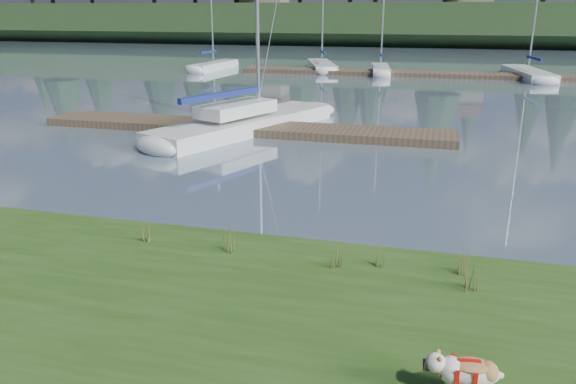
% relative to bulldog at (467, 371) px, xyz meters
% --- Properties ---
extents(ground, '(200.00, 200.00, 0.00)m').
position_rel_bulldog_xyz_m(ground, '(-3.76, 35.45, -0.67)').
color(ground, slate).
rests_on(ground, ground).
extents(bank, '(60.00, 9.00, 0.35)m').
position_rel_bulldog_xyz_m(bank, '(-3.76, -0.55, -0.49)').
color(bank, '#2C4D19').
rests_on(bank, ground).
extents(ridge, '(200.00, 20.00, 5.00)m').
position_rel_bulldog_xyz_m(ridge, '(-3.76, 78.45, 1.83)').
color(ridge, black).
rests_on(ridge, ground).
extents(bulldog, '(0.86, 0.42, 0.51)m').
position_rel_bulldog_xyz_m(bulldog, '(0.00, 0.00, 0.00)').
color(bulldog, silver).
rests_on(bulldog, bank).
extents(sailboat_main, '(5.58, 9.87, 14.11)m').
position_rel_bulldog_xyz_m(sailboat_main, '(-7.35, 15.14, -0.25)').
color(sailboat_main, silver).
rests_on(sailboat_main, ground).
extents(dock_near, '(16.00, 2.00, 0.30)m').
position_rel_bulldog_xyz_m(dock_near, '(-7.76, 14.45, -0.52)').
color(dock_near, '#4C3D2C').
rests_on(dock_near, ground).
extents(dock_far, '(26.00, 2.20, 0.30)m').
position_rel_bulldog_xyz_m(dock_far, '(-1.76, 35.45, -0.52)').
color(dock_far, '#4C3D2C').
rests_on(dock_far, ground).
extents(sailboat_bg_0, '(1.94, 6.95, 10.08)m').
position_rel_bulldog_xyz_m(sailboat_bg_0, '(-17.62, 36.45, -0.34)').
color(sailboat_bg_0, silver).
rests_on(sailboat_bg_0, ground).
extents(sailboat_bg_1, '(3.98, 8.12, 11.97)m').
position_rel_bulldog_xyz_m(sailboat_bg_1, '(-9.76, 38.67, -0.34)').
color(sailboat_bg_1, silver).
rests_on(sailboat_bg_1, ground).
extents(sailboat_bg_2, '(2.05, 6.08, 9.20)m').
position_rel_bulldog_xyz_m(sailboat_bg_2, '(-4.91, 36.81, -0.33)').
color(sailboat_bg_2, silver).
rests_on(sailboat_bg_2, ground).
extents(sailboat_bg_3, '(3.03, 8.84, 12.68)m').
position_rel_bulldog_xyz_m(sailboat_bg_3, '(5.09, 37.13, -0.34)').
color(sailboat_bg_3, silver).
rests_on(sailboat_bg_3, ground).
extents(weed_0, '(0.17, 0.14, 0.59)m').
position_rel_bulldog_xyz_m(weed_0, '(-3.94, 3.01, -0.07)').
color(weed_0, '#475B23').
rests_on(weed_0, bank).
extents(weed_1, '(0.17, 0.14, 0.44)m').
position_rel_bulldog_xyz_m(weed_1, '(-1.99, 2.88, -0.13)').
color(weed_1, '#475B23').
rests_on(weed_1, bank).
extents(weed_2, '(0.17, 0.14, 0.73)m').
position_rel_bulldog_xyz_m(weed_2, '(0.16, 2.61, -0.01)').
color(weed_2, '#475B23').
rests_on(weed_2, bank).
extents(weed_3, '(0.17, 0.14, 0.51)m').
position_rel_bulldog_xyz_m(weed_3, '(-5.60, 3.05, -0.10)').
color(weed_3, '#475B23').
rests_on(weed_3, bank).
extents(weed_4, '(0.17, 0.14, 0.43)m').
position_rel_bulldog_xyz_m(weed_4, '(-1.30, 3.09, -0.14)').
color(weed_4, '#475B23').
rests_on(weed_4, bank).
extents(weed_5, '(0.17, 0.14, 0.49)m').
position_rel_bulldog_xyz_m(weed_5, '(-0.03, 3.20, -0.11)').
color(weed_5, '#475B23').
rests_on(weed_5, bank).
extents(mud_lip, '(60.00, 0.50, 0.14)m').
position_rel_bulldog_xyz_m(mud_lip, '(-3.76, 3.85, -0.60)').
color(mud_lip, '#33281C').
rests_on(mud_lip, ground).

